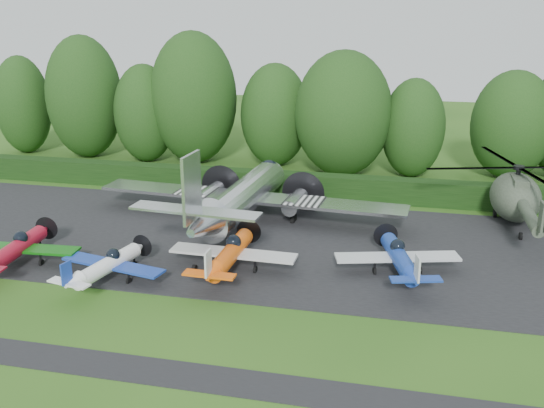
% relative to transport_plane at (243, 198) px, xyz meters
% --- Properties ---
extents(ground, '(160.00, 160.00, 0.00)m').
position_rel_transport_plane_xyz_m(ground, '(1.06, -13.10, -2.11)').
color(ground, '#265116').
rests_on(ground, ground).
extents(apron, '(70.00, 18.00, 0.01)m').
position_rel_transport_plane_xyz_m(apron, '(1.06, -3.10, -2.10)').
color(apron, black).
rests_on(apron, ground).
extents(taxiway_verge, '(70.00, 2.00, 0.00)m').
position_rel_transport_plane_xyz_m(taxiway_verge, '(1.06, -19.10, -2.11)').
color(taxiway_verge, black).
rests_on(taxiway_verge, ground).
extents(hedgerow, '(90.00, 1.60, 2.00)m').
position_rel_transport_plane_xyz_m(hedgerow, '(1.06, 7.90, -2.11)').
color(hedgerow, black).
rests_on(hedgerow, ground).
extents(transport_plane, '(23.58, 18.08, 7.56)m').
position_rel_transport_plane_xyz_m(transport_plane, '(0.00, 0.00, 0.00)').
color(transport_plane, silver).
rests_on(transport_plane, ground).
extents(light_plane_red, '(7.36, 7.74, 2.83)m').
position_rel_transport_plane_xyz_m(light_plane_red, '(-11.61, -10.25, -0.93)').
color(light_plane_red, '#A40F24').
rests_on(light_plane_red, ground).
extents(light_plane_white, '(6.64, 6.98, 2.55)m').
position_rel_transport_plane_xyz_m(light_plane_white, '(-5.10, -11.06, -1.05)').
color(light_plane_white, white).
rests_on(light_plane_white, ground).
extents(light_plane_orange, '(7.78, 8.18, 2.99)m').
position_rel_transport_plane_xyz_m(light_plane_orange, '(1.49, -8.26, -0.86)').
color(light_plane_orange, '#F85D0E').
rests_on(light_plane_orange, ground).
extents(light_plane_blue, '(7.43, 7.82, 2.86)m').
position_rel_transport_plane_xyz_m(light_plane_blue, '(11.40, -6.56, -0.92)').
color(light_plane_blue, '#193999').
rests_on(light_plane_blue, ground).
extents(helicopter, '(13.53, 15.84, 4.36)m').
position_rel_transport_plane_xyz_m(helicopter, '(19.42, 4.76, 0.23)').
color(helicopter, '#343D2F').
rests_on(helicopter, ground).
extents(tree_0, '(7.38, 7.38, 9.99)m').
position_rel_transport_plane_xyz_m(tree_0, '(20.73, 18.04, 2.88)').
color(tree_0, black).
rests_on(tree_0, ground).
extents(tree_2, '(9.03, 9.03, 11.69)m').
position_rel_transport_plane_xyz_m(tree_2, '(5.46, 15.72, 3.73)').
color(tree_2, black).
rests_on(tree_2, ground).
extents(tree_3, '(5.82, 5.82, 9.22)m').
position_rel_transport_plane_xyz_m(tree_3, '(11.91, 16.56, 2.49)').
color(tree_3, black).
rests_on(tree_3, ground).
extents(tree_4, '(6.81, 6.81, 10.18)m').
position_rel_transport_plane_xyz_m(tree_4, '(-1.51, 17.92, 2.97)').
color(tree_4, black).
rests_on(tree_4, ground).
extents(tree_6, '(5.83, 5.83, 10.48)m').
position_rel_transport_plane_xyz_m(tree_6, '(-29.29, 17.49, 3.12)').
color(tree_6, black).
rests_on(tree_6, ground).
extents(tree_7, '(6.24, 6.24, 9.95)m').
position_rel_transport_plane_xyz_m(tree_7, '(-14.83, 16.74, 2.86)').
color(tree_7, black).
rests_on(tree_7, ground).
extents(tree_8, '(7.78, 7.78, 12.69)m').
position_rel_transport_plane_xyz_m(tree_8, '(-21.74, 17.22, 4.23)').
color(tree_8, black).
rests_on(tree_8, ground).
extents(tree_9, '(8.67, 8.67, 13.17)m').
position_rel_transport_plane_xyz_m(tree_9, '(-9.78, 17.44, 4.47)').
color(tree_9, black).
rests_on(tree_9, ground).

